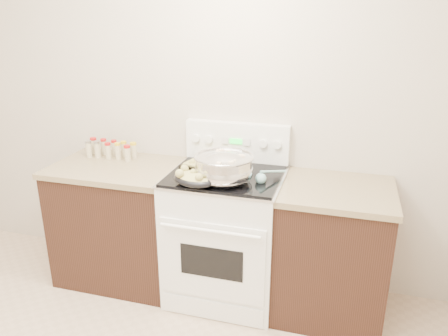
% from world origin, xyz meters
% --- Properties ---
extents(room_shell, '(4.10, 3.60, 2.75)m').
position_xyz_m(room_shell, '(0.00, 0.00, 1.70)').
color(room_shell, beige).
rests_on(room_shell, ground).
extents(counter_left, '(0.93, 0.67, 0.92)m').
position_xyz_m(counter_left, '(-0.48, 1.43, 0.46)').
color(counter_left, black).
rests_on(counter_left, ground).
extents(counter_right, '(0.73, 0.67, 0.92)m').
position_xyz_m(counter_right, '(1.08, 1.43, 0.46)').
color(counter_right, black).
rests_on(counter_right, ground).
extents(kitchen_range, '(0.78, 0.73, 1.22)m').
position_xyz_m(kitchen_range, '(0.35, 1.42, 0.49)').
color(kitchen_range, white).
rests_on(kitchen_range, ground).
extents(mixing_bowl, '(0.48, 0.48, 0.23)m').
position_xyz_m(mixing_bowl, '(0.38, 1.28, 1.03)').
color(mixing_bowl, silver).
rests_on(mixing_bowl, kitchen_range).
extents(roasting_pan, '(0.34, 0.28, 0.11)m').
position_xyz_m(roasting_pan, '(0.22, 1.16, 0.99)').
color(roasting_pan, black).
rests_on(roasting_pan, kitchen_range).
extents(baking_sheet, '(0.44, 0.35, 0.06)m').
position_xyz_m(baking_sheet, '(0.22, 1.52, 0.96)').
color(baking_sheet, black).
rests_on(baking_sheet, kitchen_range).
extents(wooden_spoon, '(0.20, 0.21, 0.04)m').
position_xyz_m(wooden_spoon, '(0.31, 1.25, 0.95)').
color(wooden_spoon, '#AE7C4F').
rests_on(wooden_spoon, kitchen_range).
extents(blue_ladle, '(0.17, 0.22, 0.09)m').
position_xyz_m(blue_ladle, '(0.62, 1.34, 0.97)').
color(blue_ladle, '#81BBC1').
rests_on(blue_ladle, kitchen_range).
extents(spice_jars, '(0.39, 0.15, 0.13)m').
position_xyz_m(spice_jars, '(-0.62, 1.58, 0.98)').
color(spice_jars, '#BFB28C').
rests_on(spice_jars, counter_left).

